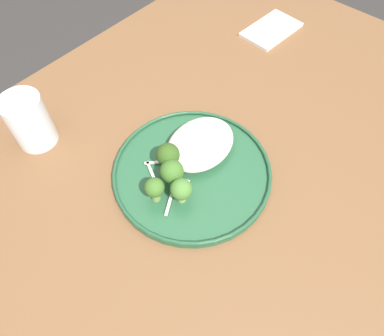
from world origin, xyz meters
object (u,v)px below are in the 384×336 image
seared_scallop_large_seared (199,160)px  broccoli_floret_near_rim (168,155)px  broccoli_floret_beside_noodles (172,172)px  broccoli_floret_rear_charred (154,188)px  folded_napkin (271,30)px  dinner_plate (192,172)px  seared_scallop_right_edge (209,151)px  water_glass (30,123)px  broccoli_floret_split_head (181,190)px  seared_scallop_front_small (192,127)px  seared_scallop_half_hidden (202,134)px

seared_scallop_large_seared → broccoli_floret_near_rim: broccoli_floret_near_rim is taller
broccoli_floret_near_rim → broccoli_floret_beside_noodles: size_ratio=1.08×
broccoli_floret_rear_charred → broccoli_floret_near_rim: broccoli_floret_near_rim is taller
broccoli_floret_rear_charred → folded_napkin: size_ratio=0.36×
dinner_plate → broccoli_floret_near_rim: (0.02, -0.04, 0.04)m
dinner_plate → broccoli_floret_beside_noodles: size_ratio=5.15×
broccoli_floret_rear_charred → broccoli_floret_beside_noodles: (-0.04, -0.00, 0.00)m
seared_scallop_large_seared → folded_napkin: bearing=-163.2°
broccoli_floret_near_rim → seared_scallop_right_edge: bearing=152.0°
water_glass → broccoli_floret_split_head: bearing=104.7°
dinner_plate → seared_scallop_front_small: (-0.07, -0.06, 0.01)m
seared_scallop_right_edge → folded_napkin: size_ratio=0.23×
broccoli_floret_rear_charred → broccoli_floret_near_rim: (-0.06, -0.03, 0.00)m
broccoli_floret_beside_noodles → seared_scallop_large_seared: bearing=173.1°
seared_scallop_half_hidden → broccoli_floret_split_head: 0.14m
broccoli_floret_rear_charred → seared_scallop_right_edge: bearing=175.7°
seared_scallop_large_seared → broccoli_floret_near_rim: size_ratio=0.36×
seared_scallop_front_small → broccoli_floret_near_rim: size_ratio=0.42×
dinner_plate → seared_scallop_front_small: 0.10m
broccoli_floret_rear_charred → water_glass: bearing=-79.0°
seared_scallop_front_small → seared_scallop_right_edge: bearing=69.2°
seared_scallop_right_edge → broccoli_floret_split_head: 0.11m
seared_scallop_front_small → broccoli_floret_split_head: size_ratio=0.48×
seared_scallop_right_edge → broccoli_floret_rear_charred: broccoli_floret_rear_charred is taller
seared_scallop_front_small → folded_napkin: size_ratio=0.17×
seared_scallop_front_small → broccoli_floret_beside_noodles: (0.11, 0.05, 0.02)m
seared_scallop_half_hidden → broccoli_floret_beside_noodles: bearing=13.7°
seared_scallop_right_edge → seared_scallop_large_seared: 0.03m
seared_scallop_right_edge → seared_scallop_front_small: bearing=-110.8°
seared_scallop_front_small → broccoli_floret_beside_noodles: bearing=24.9°
seared_scallop_large_seared → broccoli_floret_split_head: bearing=19.5°
seared_scallop_half_hidden → seared_scallop_front_small: bearing=-91.0°
seared_scallop_right_edge → water_glass: water_glass is taller
seared_scallop_right_edge → broccoli_floret_beside_noodles: bearing=-6.9°
broccoli_floret_beside_noodles → broccoli_floret_rear_charred: bearing=1.1°
broccoli_floret_near_rim → broccoli_floret_split_head: bearing=61.0°
seared_scallop_right_edge → folded_napkin: bearing=-161.8°
dinner_plate → broccoli_floret_split_head: (0.06, 0.03, 0.03)m
seared_scallop_half_hidden → seared_scallop_right_edge: (0.02, 0.04, 0.00)m
seared_scallop_right_edge → broccoli_floret_near_rim: 0.08m
broccoli_floret_near_rim → folded_napkin: broccoli_floret_near_rim is taller
broccoli_floret_rear_charred → broccoli_floret_split_head: same height
seared_scallop_large_seared → seared_scallop_front_small: bearing=-129.5°
seared_scallop_front_small → seared_scallop_large_seared: (0.05, 0.06, -0.00)m
dinner_plate → water_glass: 0.32m
dinner_plate → broccoli_floret_beside_noodles: bearing=-14.2°
water_glass → seared_scallop_right_edge: bearing=123.2°
dinner_plate → seared_scallop_large_seared: size_ratio=13.07×
seared_scallop_half_hidden → water_glass: size_ratio=0.27×
broccoli_floret_near_rim → broccoli_floret_split_head: (0.03, 0.06, -0.01)m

